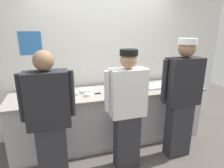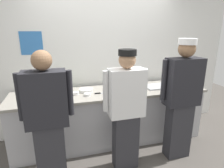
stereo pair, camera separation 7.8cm
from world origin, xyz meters
name	(u,v)px [view 1 (the left image)]	position (x,y,z in m)	size (l,w,h in m)	color
ground_plane	(118,152)	(0.00, 0.00, 0.00)	(9.00, 9.00, 0.00)	#514C47
wall_back	(103,59)	(0.00, 0.89, 1.35)	(4.96, 0.11, 2.69)	white
prep_counter	(111,116)	(0.00, 0.39, 0.45)	(3.16, 0.74, 0.89)	#B2B2B7
chef_near_left	(49,119)	(-0.95, -0.34, 0.88)	(0.61, 0.24, 1.67)	#2D2D33
chef_center	(127,108)	(0.02, -0.30, 0.88)	(0.60, 0.24, 1.64)	#2D2D33
chef_far_right	(182,97)	(0.85, -0.29, 0.94)	(0.63, 0.24, 1.76)	#2D2D33
plate_stack_front	(86,90)	(-0.39, 0.47, 0.92)	(0.22, 0.22, 0.05)	white
plate_stack_rear	(60,94)	(-0.81, 0.35, 0.94)	(0.23, 0.23, 0.08)	white
mixing_bowl_steel	(124,87)	(0.21, 0.36, 0.95)	(0.33, 0.33, 0.11)	#B7BABF
sheet_tray	(158,86)	(0.87, 0.39, 0.91)	(0.50, 0.32, 0.02)	#B7BABF
squeeze_bottle_primary	(69,85)	(-0.65, 0.60, 0.99)	(0.06, 0.06, 0.21)	#56A333
ramekin_red_sauce	(27,101)	(-1.25, 0.28, 0.91)	(0.09, 0.09, 0.04)	white
ramekin_green_sauce	(49,94)	(-0.96, 0.48, 0.92)	(0.08, 0.08, 0.05)	white
ramekin_orange_sauce	(76,93)	(-0.56, 0.37, 0.92)	(0.09, 0.09, 0.04)	white
ramekin_yellow_sauce	(88,95)	(-0.40, 0.27, 0.92)	(0.10, 0.10, 0.04)	white
deli_cup	(143,89)	(0.49, 0.21, 0.94)	(0.09, 0.09, 0.08)	white
chefs_knife	(102,93)	(-0.16, 0.32, 0.90)	(0.28, 0.03, 0.02)	#B7BABF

